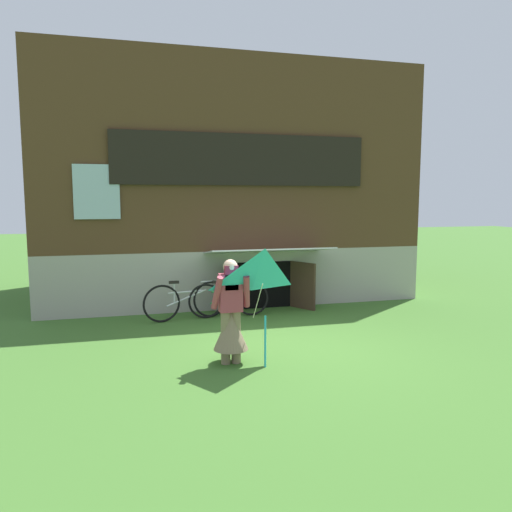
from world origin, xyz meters
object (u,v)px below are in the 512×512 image
Objects in this scene: kite at (265,280)px; bicycle_silver at (187,301)px; bicycle_green at (229,299)px; person at (231,320)px.

bicycle_silver is (-0.71, 3.36, -0.94)m from kite.
bicycle_green is 0.88m from bicycle_silver.
kite is at bearing -88.92° from bicycle_silver.
bicycle_green is at bearing 87.10° from kite.
bicycle_green is (0.17, 3.37, -0.96)m from kite.
kite reaches higher than bicycle_silver.
bicycle_green is 0.96× the size of bicycle_silver.
kite is 3.51m from bicycle_green.
person is 0.89× the size of bicycle_silver.
person is 0.94m from kite.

